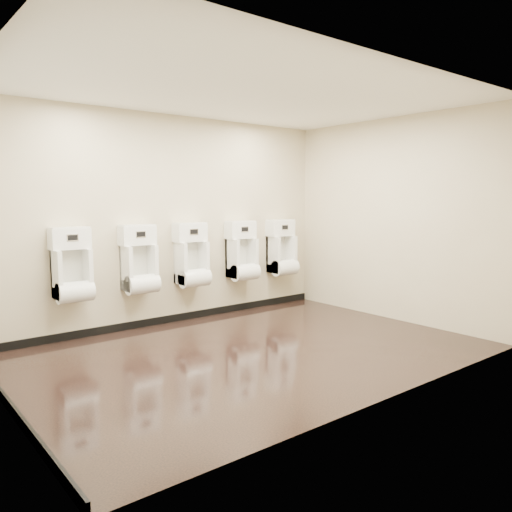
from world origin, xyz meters
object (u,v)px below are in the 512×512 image
at_px(urinal_0, 72,270).
at_px(urinal_4, 282,252).
at_px(urinal_3, 242,255).
at_px(urinal_2, 192,260).
at_px(urinal_1, 140,264).

xyz_separation_m(urinal_0, urinal_4, (3.28, 0.00, 0.00)).
distance_m(urinal_3, urinal_4, 0.79).
bearing_deg(urinal_2, urinal_4, 0.00).
relative_size(urinal_1, urinal_3, 1.00).
bearing_deg(urinal_4, urinal_1, 180.00).
bearing_deg(urinal_1, urinal_3, 0.00).
distance_m(urinal_0, urinal_2, 1.62).
bearing_deg(urinal_3, urinal_1, 180.00).
relative_size(urinal_2, urinal_3, 1.00).
relative_size(urinal_1, urinal_4, 1.00).
xyz_separation_m(urinal_2, urinal_4, (1.65, 0.00, 0.00)).
relative_size(urinal_3, urinal_4, 1.00).
distance_m(urinal_0, urinal_1, 0.85).
distance_m(urinal_0, urinal_3, 2.49).
relative_size(urinal_0, urinal_1, 1.00).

